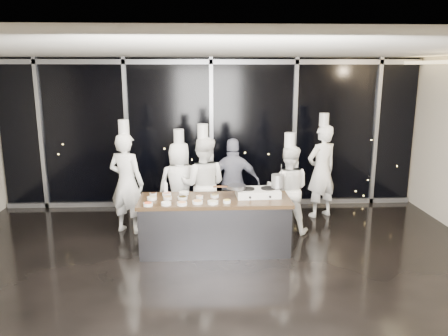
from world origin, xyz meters
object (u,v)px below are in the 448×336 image
(chef_center, at_px, (203,184))
(guest, at_px, (234,183))
(frying_pan, at_px, (236,187))
(chef_far_left, at_px, (126,182))
(chef_left, at_px, (180,184))
(chef_side, at_px, (321,170))
(stove, at_px, (258,192))
(stock_pot, at_px, (278,181))
(demo_counter, at_px, (215,225))
(chef_right, at_px, (288,189))

(chef_center, xyz_separation_m, guest, (0.57, 0.25, -0.05))
(frying_pan, bearing_deg, chef_far_left, 153.37)
(chef_left, xyz_separation_m, chef_side, (2.82, 0.50, 0.12))
(stove, bearing_deg, chef_far_left, 156.86)
(chef_far_left, relative_size, chef_side, 0.99)
(stove, xyz_separation_m, stock_pot, (0.34, 0.03, 0.18))
(demo_counter, relative_size, stock_pot, 11.49)
(chef_right, bearing_deg, guest, -7.87)
(demo_counter, distance_m, guest, 1.29)
(chef_right, bearing_deg, chef_side, -122.54)
(stock_pot, distance_m, chef_right, 0.80)
(stove, relative_size, chef_far_left, 0.35)
(stove, bearing_deg, chef_right, 44.14)
(demo_counter, distance_m, chef_side, 2.80)
(chef_left, height_order, chef_center, chef_center)
(chef_far_left, distance_m, chef_right, 2.95)
(guest, xyz_separation_m, chef_side, (1.81, 0.49, 0.11))
(chef_center, relative_size, chef_right, 1.08)
(chef_left, height_order, chef_right, chef_left)
(demo_counter, xyz_separation_m, chef_far_left, (-1.58, 0.95, 0.49))
(demo_counter, relative_size, chef_far_left, 1.18)
(chef_center, bearing_deg, stove, 148.37)
(guest, height_order, chef_right, chef_right)
(demo_counter, bearing_deg, chef_left, 118.55)
(chef_center, bearing_deg, frying_pan, 133.78)
(chef_left, distance_m, chef_right, 2.02)
(stock_pot, relative_size, chef_left, 0.11)
(demo_counter, height_order, chef_side, chef_side)
(demo_counter, distance_m, frying_pan, 0.72)
(stove, xyz_separation_m, chef_center, (-0.90, 0.80, -0.07))
(chef_far_left, bearing_deg, chef_right, -160.76)
(chef_right, bearing_deg, chef_far_left, 9.29)
(demo_counter, distance_m, chef_center, 1.03)
(chef_left, relative_size, chef_side, 0.89)
(stock_pot, distance_m, chef_side, 1.91)
(demo_counter, xyz_separation_m, chef_left, (-0.62, 1.15, 0.39))
(stove, xyz_separation_m, chef_side, (1.48, 1.54, -0.00))
(demo_counter, xyz_separation_m, guest, (0.39, 1.16, 0.40))
(demo_counter, height_order, frying_pan, frying_pan)
(stock_pot, bearing_deg, demo_counter, -172.48)
(chef_center, xyz_separation_m, chef_side, (2.38, 0.74, 0.06))
(chef_left, distance_m, guest, 1.01)
(frying_pan, bearing_deg, stock_pot, -0.08)
(guest, bearing_deg, chef_right, 159.85)
(chef_center, distance_m, chef_right, 1.55)
(demo_counter, bearing_deg, chef_right, 30.52)
(chef_far_left, height_order, chef_right, chef_far_left)
(frying_pan, xyz_separation_m, guest, (0.03, 1.06, -0.22))
(guest, bearing_deg, chef_center, 23.71)
(demo_counter, relative_size, stove, 3.37)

